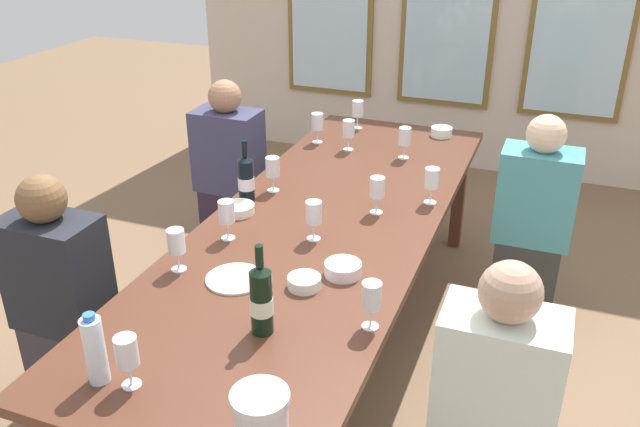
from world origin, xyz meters
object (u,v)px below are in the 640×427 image
Objects in this scene: tasting_bowl_2 at (304,282)px; wine_glass_3 at (377,189)px; dining_table at (323,232)px; seated_person_1 at (491,419)px; wine_glass_1 at (432,179)px; tasting_bowl_0 at (441,132)px; wine_glass_11 at (127,352)px; wine_glass_9 at (176,242)px; wine_glass_10 at (371,297)px; metal_pitcher at (261,422)px; wine_bottle_1 at (261,299)px; tasting_bowl_3 at (343,269)px; seated_person_2 at (230,177)px; white_plate_0 at (235,279)px; wine_bottle_0 at (246,179)px; seated_person_3 at (532,225)px; wine_glass_0 at (405,138)px; wine_glass_4 at (314,214)px; wine_glass_5 at (349,130)px; wine_glass_8 at (273,169)px; wine_glass_2 at (358,110)px; tasting_bowl_1 at (238,209)px; seated_person_0 at (63,307)px; wine_glass_7 at (317,122)px; wine_glass_6 at (226,213)px; water_bottle at (95,350)px.

tasting_bowl_2 is 0.72× the size of wine_glass_3.
seated_person_1 reaches higher than dining_table.
tasting_bowl_0 is at bearing 98.50° from wine_glass_1.
wine_glass_11 is 1.17m from seated_person_1.
wine_glass_9 is 0.81m from wine_glass_10.
metal_pitcher is 1.09× the size of wine_glass_1.
metal_pitcher is 0.64m from wine_glass_10.
wine_bottle_1 is 0.47m from tasting_bowl_3.
seated_person_2 reaches higher than dining_table.
wine_bottle_0 is at bearing 112.85° from white_plate_0.
white_plate_0 is 0.20× the size of seated_person_3.
white_plate_0 is 0.37m from wine_bottle_1.
metal_pitcher is at bearing -85.31° from wine_glass_0.
seated_person_1 is at bearing -53.77° from wine_glass_3.
wine_glass_4 is at bearing 128.28° from wine_glass_10.
wine_glass_11 is 2.23m from seated_person_3.
wine_glass_3 is 1.00× the size of wine_glass_5.
wine_glass_8 reaches higher than tasting_bowl_0.
tasting_bowl_0 is 0.52m from wine_glass_2.
wine_bottle_0 reaches higher than tasting_bowl_2.
seated_person_3 reaches higher than tasting_bowl_1.
wine_bottle_1 is (0.24, -0.26, 0.12)m from white_plate_0.
metal_pitcher reaches higher than wine_glass_5.
tasting_bowl_3 is 0.78m from wine_glass_1.
seated_person_0 and seated_person_2 have the same top height.
wine_glass_5 is (-0.31, 1.42, 0.09)m from tasting_bowl_2.
seated_person_2 reaches higher than tasting_bowl_0.
wine_glass_2 is 0.35m from wine_glass_7.
wine_glass_2 is 1.56m from wine_glass_6.
wine_glass_6 reaches higher than dining_table.
wine_glass_10 is (0.61, -1.57, 0.00)m from wine_glass_5.
wine_glass_4 is at bearing -117.37° from wine_glass_3.
seated_person_1 reaches higher than white_plate_0.
wine_glass_11 is (-0.02, -0.64, 0.12)m from white_plate_0.
wine_glass_0 is at bearing 83.43° from wine_glass_4.
wine_bottle_0 is (-0.41, 0.07, 0.17)m from dining_table.
white_plate_0 is 0.84m from wine_glass_8.
seated_person_2 is 1.00× the size of seated_person_3.
seated_person_0 is (-0.48, -0.65, -0.23)m from tasting_bowl_1.
water_bottle is (-0.49, -0.84, 0.09)m from tasting_bowl_3.
wine_glass_1 is 1.00× the size of wine_glass_11.
tasting_bowl_3 reaches higher than dining_table.
white_plate_0 is 1.30× the size of wine_glass_9.
seated_person_1 is (1.05, -1.63, -0.33)m from wine_glass_5.
seated_person_3 is at bearing 60.78° from tasting_bowl_3.
wine_bottle_0 is at bearing 131.52° from tasting_bowl_2.
tasting_bowl_0 is at bearing 85.77° from tasting_bowl_2.
seated_person_3 is at bearing -8.41° from wine_glass_5.
dining_table is at bearing -140.16° from seated_person_3.
wine_glass_7 is (-0.79, 0.58, 0.00)m from wine_glass_1.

